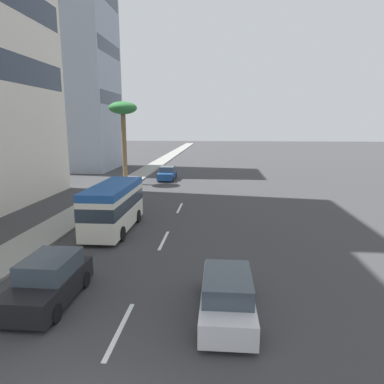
# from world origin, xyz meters

# --- Properties ---
(ground_plane) EXTENTS (198.00, 198.00, 0.00)m
(ground_plane) POSITION_xyz_m (31.50, 0.00, 0.00)
(ground_plane) COLOR #38383A
(sidewalk_right) EXTENTS (162.00, 2.57, 0.15)m
(sidewalk_right) POSITION_xyz_m (31.50, 7.19, 0.07)
(sidewalk_right) COLOR gray
(sidewalk_right) RESTS_ON ground_plane
(lane_stripe_near) EXTENTS (3.20, 0.16, 0.01)m
(lane_stripe_near) POSITION_xyz_m (4.35, 0.00, 0.01)
(lane_stripe_near) COLOR silver
(lane_stripe_near) RESTS_ON ground_plane
(lane_stripe_mid) EXTENTS (3.20, 0.16, 0.01)m
(lane_stripe_mid) POSITION_xyz_m (13.08, 0.00, 0.01)
(lane_stripe_mid) COLOR silver
(lane_stripe_mid) RESTS_ON ground_plane
(lane_stripe_far) EXTENTS (3.20, 0.16, 0.01)m
(lane_stripe_far) POSITION_xyz_m (20.81, 0.00, 0.01)
(lane_stripe_far) COLOR silver
(lane_stripe_far) RESTS_ON ground_plane
(car_lead) EXTENTS (4.64, 1.82, 1.57)m
(car_lead) POSITION_xyz_m (5.54, -3.43, 0.74)
(car_lead) COLOR silver
(car_lead) RESTS_ON ground_plane
(car_second) EXTENTS (4.12, 1.88, 1.70)m
(car_second) POSITION_xyz_m (5.92, 3.08, 0.80)
(car_second) COLOR black
(car_second) RESTS_ON ground_plane
(minibus_third) EXTENTS (6.63, 2.26, 2.88)m
(minibus_third) POSITION_xyz_m (14.71, 3.35, 1.58)
(minibus_third) COLOR silver
(minibus_third) RESTS_ON ground_plane
(car_fourth) EXTENTS (4.43, 1.82, 1.59)m
(car_fourth) POSITION_xyz_m (34.72, 3.10, 0.75)
(car_fourth) COLOR #1E478C
(car_fourth) RESTS_ON ground_plane
(palm_tree) EXTENTS (2.97, 2.97, 8.69)m
(palm_tree) POSITION_xyz_m (31.41, 7.25, 7.58)
(palm_tree) COLOR brown
(palm_tree) RESTS_ON sidewalk_right
(office_tower_far) EXTENTS (10.47, 11.84, 37.08)m
(office_tower_far) POSITION_xyz_m (43.80, 18.20, 18.54)
(office_tower_far) COLOR #99A3B2
(office_tower_far) RESTS_ON ground_plane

